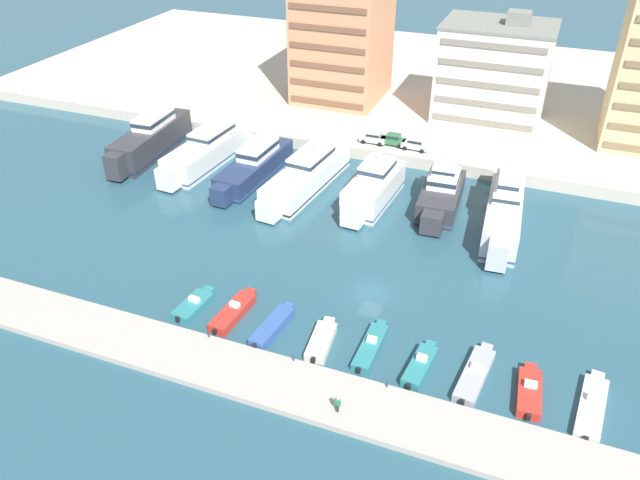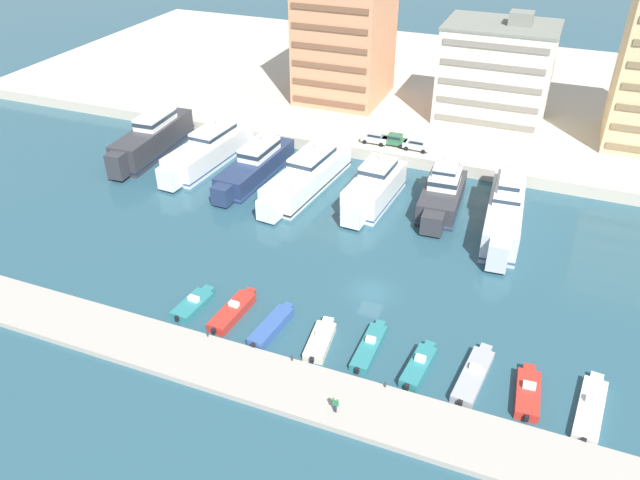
{
  "view_description": "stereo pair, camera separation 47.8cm",
  "coord_description": "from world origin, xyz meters",
  "px_view_note": "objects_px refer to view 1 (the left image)",
  "views": [
    {
      "loc": [
        14.58,
        -53.02,
        42.02
      ],
      "look_at": [
        -7.73,
        4.12,
        2.5
      ],
      "focal_mm": 35.0,
      "sensor_mm": 36.0,
      "label": 1
    },
    {
      "loc": [
        15.02,
        -52.85,
        42.02
      ],
      "look_at": [
        -7.73,
        4.12,
        2.5
      ],
      "focal_mm": 35.0,
      "sensor_mm": 36.0,
      "label": 2
    }
  ],
  "objects_px": {
    "yacht_silver_mid_right": "(504,208)",
    "car_green_left": "(393,139)",
    "motorboat_teal_far_left": "(194,304)",
    "motorboat_cream_center_left": "(322,340)",
    "yacht_navy_mid_left": "(254,166)",
    "motorboat_teal_center": "(371,346)",
    "motorboat_grey_mid_right": "(475,374)",
    "pedestrian_near_edge": "(337,403)",
    "motorboat_red_right": "(529,392)",
    "yacht_charcoal_far_left": "(151,139)",
    "yacht_white_center_left": "(306,175)",
    "motorboat_teal_center_right": "(420,365)",
    "motorboat_white_far_right": "(592,406)",
    "yacht_charcoal_center_right": "(441,193)",
    "motorboat_red_left": "(234,312)",
    "motorboat_blue_mid_left": "(273,326)",
    "car_silver_mid_left": "(416,144)",
    "car_silver_far_left": "(374,137)",
    "yacht_white_left": "(207,150)",
    "yacht_white_center": "(373,188)"
  },
  "relations": [
    {
      "from": "motorboat_grey_mid_right",
      "to": "pedestrian_near_edge",
      "type": "height_order",
      "value": "pedestrian_near_edge"
    },
    {
      "from": "car_silver_mid_left",
      "to": "yacht_white_center",
      "type": "bearing_deg",
      "value": -98.1
    },
    {
      "from": "motorboat_red_left",
      "to": "motorboat_blue_mid_left",
      "type": "bearing_deg",
      "value": -7.83
    },
    {
      "from": "yacht_white_center_left",
      "to": "motorboat_white_far_right",
      "type": "height_order",
      "value": "yacht_white_center_left"
    },
    {
      "from": "yacht_navy_mid_left",
      "to": "motorboat_teal_center_right",
      "type": "xyz_separation_m",
      "value": [
        32.15,
        -29.99,
        -1.4
      ]
    },
    {
      "from": "yacht_white_center_left",
      "to": "motorboat_teal_center_right",
      "type": "height_order",
      "value": "yacht_white_center_left"
    },
    {
      "from": "yacht_white_left",
      "to": "yacht_charcoal_center_right",
      "type": "bearing_deg",
      "value": -0.9
    },
    {
      "from": "yacht_white_center",
      "to": "motorboat_white_far_right",
      "type": "height_order",
      "value": "yacht_white_center"
    },
    {
      "from": "motorboat_red_right",
      "to": "motorboat_teal_far_left",
      "type": "bearing_deg",
      "value": 179.98
    },
    {
      "from": "yacht_silver_mid_right",
      "to": "motorboat_red_left",
      "type": "height_order",
      "value": "yacht_silver_mid_right"
    },
    {
      "from": "yacht_navy_mid_left",
      "to": "motorboat_teal_far_left",
      "type": "bearing_deg",
      "value": -75.79
    },
    {
      "from": "motorboat_teal_far_left",
      "to": "motorboat_teal_center_right",
      "type": "distance_m",
      "value": 24.64
    },
    {
      "from": "motorboat_cream_center_left",
      "to": "motorboat_teal_center",
      "type": "height_order",
      "value": "motorboat_cream_center_left"
    },
    {
      "from": "yacht_silver_mid_right",
      "to": "car_green_left",
      "type": "height_order",
      "value": "yacht_silver_mid_right"
    },
    {
      "from": "motorboat_red_left",
      "to": "motorboat_teal_center_right",
      "type": "height_order",
      "value": "motorboat_teal_center_right"
    },
    {
      "from": "yacht_charcoal_center_right",
      "to": "motorboat_teal_center",
      "type": "xyz_separation_m",
      "value": [
        -0.34,
        -30.21,
        -1.72
      ]
    },
    {
      "from": "car_silver_far_left",
      "to": "yacht_white_left",
      "type": "bearing_deg",
      "value": -151.22
    },
    {
      "from": "motorboat_cream_center_left",
      "to": "yacht_white_center",
      "type": "bearing_deg",
      "value": 97.52
    },
    {
      "from": "car_silver_mid_left",
      "to": "car_silver_far_left",
      "type": "bearing_deg",
      "value": 179.61
    },
    {
      "from": "motorboat_red_left",
      "to": "motorboat_teal_center",
      "type": "xyz_separation_m",
      "value": [
        14.86,
        0.3,
        -0.14
      ]
    },
    {
      "from": "motorboat_blue_mid_left",
      "to": "motorboat_grey_mid_right",
      "type": "bearing_deg",
      "value": 2.35
    },
    {
      "from": "yacht_silver_mid_right",
      "to": "motorboat_cream_center_left",
      "type": "distance_m",
      "value": 32.53
    },
    {
      "from": "motorboat_teal_far_left",
      "to": "motorboat_blue_mid_left",
      "type": "relative_size",
      "value": 0.85
    },
    {
      "from": "motorboat_grey_mid_right",
      "to": "car_silver_mid_left",
      "type": "xyz_separation_m",
      "value": [
        -16.6,
        43.3,
        2.37
      ]
    },
    {
      "from": "motorboat_blue_mid_left",
      "to": "yacht_navy_mid_left",
      "type": "bearing_deg",
      "value": 119.41
    },
    {
      "from": "yacht_silver_mid_right",
      "to": "car_green_left",
      "type": "bearing_deg",
      "value": 141.46
    },
    {
      "from": "motorboat_grey_mid_right",
      "to": "car_silver_far_left",
      "type": "bearing_deg",
      "value": 118.28
    },
    {
      "from": "yacht_white_center",
      "to": "pedestrian_near_edge",
      "type": "xyz_separation_m",
      "value": [
        8.45,
        -37.3,
        -0.62
      ]
    },
    {
      "from": "yacht_charcoal_center_right",
      "to": "motorboat_white_far_right",
      "type": "distance_m",
      "value": 36.45
    },
    {
      "from": "motorboat_teal_center",
      "to": "motorboat_cream_center_left",
      "type": "bearing_deg",
      "value": -167.98
    },
    {
      "from": "yacht_white_center_left",
      "to": "motorboat_red_right",
      "type": "distance_m",
      "value": 44.75
    },
    {
      "from": "car_silver_far_left",
      "to": "yacht_charcoal_center_right",
      "type": "bearing_deg",
      "value": -43.84
    },
    {
      "from": "yacht_charcoal_center_right",
      "to": "motorboat_red_left",
      "type": "xyz_separation_m",
      "value": [
        -15.2,
        -30.52,
        -1.59
      ]
    },
    {
      "from": "motorboat_red_right",
      "to": "yacht_charcoal_far_left",
      "type": "bearing_deg",
      "value": 152.9
    },
    {
      "from": "yacht_charcoal_far_left",
      "to": "yacht_white_center",
      "type": "xyz_separation_m",
      "value": [
        37.06,
        -2.25,
        -0.29
      ]
    },
    {
      "from": "motorboat_red_right",
      "to": "yacht_white_center",
      "type": "bearing_deg",
      "value": 129.35
    },
    {
      "from": "yacht_silver_mid_right",
      "to": "motorboat_grey_mid_right",
      "type": "distance_m",
      "value": 28.76
    },
    {
      "from": "motorboat_red_left",
      "to": "motorboat_teal_center",
      "type": "relative_size",
      "value": 0.99
    },
    {
      "from": "yacht_white_center_left",
      "to": "car_silver_far_left",
      "type": "distance_m",
      "value": 15.48
    },
    {
      "from": "yacht_silver_mid_right",
      "to": "yacht_white_center_left",
      "type": "bearing_deg",
      "value": 179.47
    },
    {
      "from": "yacht_white_left",
      "to": "yacht_white_center",
      "type": "relative_size",
      "value": 1.33
    },
    {
      "from": "car_green_left",
      "to": "car_silver_mid_left",
      "type": "relative_size",
      "value": 0.99
    },
    {
      "from": "car_green_left",
      "to": "motorboat_blue_mid_left",
      "type": "bearing_deg",
      "value": -89.85
    },
    {
      "from": "motorboat_teal_far_left",
      "to": "yacht_navy_mid_left",
      "type": "bearing_deg",
      "value": 104.21
    },
    {
      "from": "motorboat_teal_far_left",
      "to": "motorboat_cream_center_left",
      "type": "bearing_deg",
      "value": -1.58
    },
    {
      "from": "yacht_charcoal_far_left",
      "to": "motorboat_teal_far_left",
      "type": "distance_m",
      "value": 40.66
    },
    {
      "from": "yacht_white_center",
      "to": "motorboat_teal_center_right",
      "type": "relative_size",
      "value": 2.38
    },
    {
      "from": "motorboat_teal_center",
      "to": "car_green_left",
      "type": "height_order",
      "value": "car_green_left"
    },
    {
      "from": "motorboat_white_far_right",
      "to": "pedestrian_near_edge",
      "type": "height_order",
      "value": "pedestrian_near_edge"
    },
    {
      "from": "car_green_left",
      "to": "motorboat_red_left",
      "type": "bearing_deg",
      "value": -96.07
    }
  ]
}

